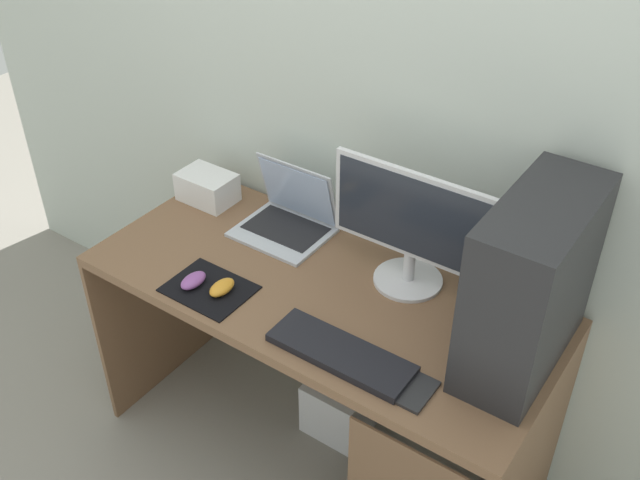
{
  "coord_description": "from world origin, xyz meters",
  "views": [
    {
      "loc": [
        1.0,
        -1.43,
        2.2
      ],
      "look_at": [
        0.0,
        0.0,
        0.95
      ],
      "focal_mm": 40.83,
      "sensor_mm": 36.0,
      "label": 1
    }
  ],
  "objects_px": {
    "monitor": "(411,228)",
    "cell_phone": "(418,393)",
    "projector": "(207,187)",
    "laptop": "(288,218)",
    "keyboard": "(341,353)",
    "pc_tower": "(532,285)",
    "mouse_left": "(222,287)",
    "mouse_right": "(193,280)",
    "subwoofer": "(340,403)"
  },
  "relations": [
    {
      "from": "laptop",
      "to": "mouse_right",
      "type": "xyz_separation_m",
      "value": [
        -0.05,
        -0.42,
        -0.03
      ]
    },
    {
      "from": "laptop",
      "to": "mouse_right",
      "type": "distance_m",
      "value": 0.42
    },
    {
      "from": "pc_tower",
      "to": "keyboard",
      "type": "distance_m",
      "value": 0.54
    },
    {
      "from": "cell_phone",
      "to": "laptop",
      "type": "bearing_deg",
      "value": 150.7
    },
    {
      "from": "mouse_right",
      "to": "cell_phone",
      "type": "height_order",
      "value": "mouse_right"
    },
    {
      "from": "monitor",
      "to": "mouse_right",
      "type": "height_order",
      "value": "monitor"
    },
    {
      "from": "monitor",
      "to": "laptop",
      "type": "height_order",
      "value": "monitor"
    },
    {
      "from": "pc_tower",
      "to": "mouse_left",
      "type": "height_order",
      "value": "pc_tower"
    },
    {
      "from": "laptop",
      "to": "mouse_left",
      "type": "xyz_separation_m",
      "value": [
        0.04,
        -0.39,
        -0.03
      ]
    },
    {
      "from": "keyboard",
      "to": "cell_phone",
      "type": "bearing_deg",
      "value": -0.06
    },
    {
      "from": "monitor",
      "to": "cell_phone",
      "type": "xyz_separation_m",
      "value": [
        0.25,
        -0.39,
        -0.2
      ]
    },
    {
      "from": "pc_tower",
      "to": "cell_phone",
      "type": "distance_m",
      "value": 0.41
    },
    {
      "from": "cell_phone",
      "to": "keyboard",
      "type": "bearing_deg",
      "value": 179.94
    },
    {
      "from": "subwoofer",
      "to": "pc_tower",
      "type": "bearing_deg",
      "value": -6.3
    },
    {
      "from": "monitor",
      "to": "cell_phone",
      "type": "relative_size",
      "value": 4.05
    },
    {
      "from": "mouse_right",
      "to": "monitor",
      "type": "bearing_deg",
      "value": 36.4
    },
    {
      "from": "mouse_right",
      "to": "subwoofer",
      "type": "bearing_deg",
      "value": 48.15
    },
    {
      "from": "mouse_left",
      "to": "subwoofer",
      "type": "xyz_separation_m",
      "value": [
        0.23,
        0.33,
        -0.68
      ]
    },
    {
      "from": "monitor",
      "to": "pc_tower",
      "type": "bearing_deg",
      "value": -14.29
    },
    {
      "from": "monitor",
      "to": "mouse_right",
      "type": "bearing_deg",
      "value": -143.6
    },
    {
      "from": "pc_tower",
      "to": "keyboard",
      "type": "relative_size",
      "value": 1.19
    },
    {
      "from": "laptop",
      "to": "cell_phone",
      "type": "distance_m",
      "value": 0.84
    },
    {
      "from": "projector",
      "to": "subwoofer",
      "type": "distance_m",
      "value": 0.95
    },
    {
      "from": "mouse_left",
      "to": "cell_phone",
      "type": "height_order",
      "value": "mouse_left"
    },
    {
      "from": "monitor",
      "to": "mouse_right",
      "type": "xyz_separation_m",
      "value": [
        -0.53,
        -0.39,
        -0.19
      ]
    },
    {
      "from": "monitor",
      "to": "cell_phone",
      "type": "distance_m",
      "value": 0.51
    },
    {
      "from": "laptop",
      "to": "keyboard",
      "type": "distance_m",
      "value": 0.64
    },
    {
      "from": "monitor",
      "to": "mouse_left",
      "type": "distance_m",
      "value": 0.6
    },
    {
      "from": "mouse_left",
      "to": "pc_tower",
      "type": "bearing_deg",
      "value": 17.41
    },
    {
      "from": "monitor",
      "to": "projector",
      "type": "relative_size",
      "value": 2.63
    },
    {
      "from": "monitor",
      "to": "keyboard",
      "type": "xyz_separation_m",
      "value": [
        0.01,
        -0.39,
        -0.2
      ]
    },
    {
      "from": "monitor",
      "to": "cell_phone",
      "type": "bearing_deg",
      "value": -57.02
    },
    {
      "from": "monitor",
      "to": "projector",
      "type": "xyz_separation_m",
      "value": [
        -0.83,
        0.01,
        -0.16
      ]
    },
    {
      "from": "mouse_left",
      "to": "subwoofer",
      "type": "height_order",
      "value": "mouse_left"
    },
    {
      "from": "mouse_left",
      "to": "cell_phone",
      "type": "distance_m",
      "value": 0.69
    },
    {
      "from": "projector",
      "to": "laptop",
      "type": "bearing_deg",
      "value": 2.25
    },
    {
      "from": "projector",
      "to": "mouse_left",
      "type": "distance_m",
      "value": 0.55
    },
    {
      "from": "laptop",
      "to": "keyboard",
      "type": "xyz_separation_m",
      "value": [
        0.49,
        -0.41,
        -0.04
      ]
    },
    {
      "from": "laptop",
      "to": "keyboard",
      "type": "height_order",
      "value": "laptop"
    },
    {
      "from": "monitor",
      "to": "mouse_left",
      "type": "bearing_deg",
      "value": -139.97
    },
    {
      "from": "mouse_left",
      "to": "laptop",
      "type": "bearing_deg",
      "value": 95.97
    },
    {
      "from": "mouse_right",
      "to": "keyboard",
      "type": "bearing_deg",
      "value": 0.53
    },
    {
      "from": "monitor",
      "to": "laptop",
      "type": "relative_size",
      "value": 1.73
    },
    {
      "from": "cell_phone",
      "to": "projector",
      "type": "bearing_deg",
      "value": 159.94
    },
    {
      "from": "keyboard",
      "to": "mouse_right",
      "type": "height_order",
      "value": "mouse_right"
    },
    {
      "from": "pc_tower",
      "to": "projector",
      "type": "bearing_deg",
      "value": 174.86
    },
    {
      "from": "monitor",
      "to": "mouse_left",
      "type": "xyz_separation_m",
      "value": [
        -0.44,
        -0.37,
        -0.19
      ]
    },
    {
      "from": "subwoofer",
      "to": "keyboard",
      "type": "bearing_deg",
      "value": -57.67
    },
    {
      "from": "mouse_right",
      "to": "subwoofer",
      "type": "distance_m",
      "value": 0.83
    },
    {
      "from": "pc_tower",
      "to": "projector",
      "type": "distance_m",
      "value": 1.26
    }
  ]
}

